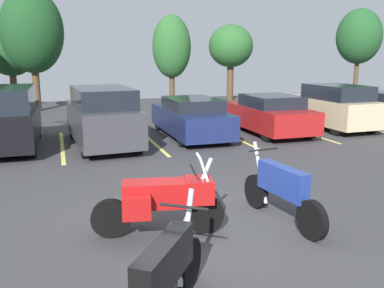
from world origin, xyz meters
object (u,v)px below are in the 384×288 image
car_black (4,118)px  car_red (269,114)px  car_champagne (332,107)px  car_navy (191,117)px  motorcycle_second (165,276)px  motorcycle_third (281,190)px  motorcycle_touring (163,198)px  car_charcoal (102,117)px

car_black → car_red: size_ratio=1.08×
car_black → car_champagne: 12.20m
car_navy → motorcycle_second: bearing=-109.2°
motorcycle_third → motorcycle_touring: bearing=177.2°
motorcycle_second → motorcycle_third: 3.47m
motorcycle_second → car_black: size_ratio=0.41×
motorcycle_second → car_red: (6.65, 10.03, 0.15)m
motorcycle_touring → car_champagne: car_champagne is taller
car_charcoal → car_red: (6.29, 0.34, -0.24)m
car_black → car_champagne: size_ratio=1.06×
motorcycle_touring → motorcycle_second: (-0.56, -2.30, -0.06)m
car_black → car_charcoal: 3.02m
motorcycle_touring → car_red: car_red is taller
car_charcoal → car_champagne: bearing=3.3°
motorcycle_touring → car_navy: (3.03, 8.01, 0.07)m
car_red → car_champagne: bearing=3.8°
car_navy → motorcycle_third: bearing=-96.4°
car_charcoal → car_red: 6.30m
car_black → motorcycle_second: bearing=-75.5°
car_red → car_charcoal: bearing=-176.9°
car_charcoal → car_red: car_charcoal is taller
motorcycle_second → car_champagne: bearing=46.9°
car_charcoal → car_red: size_ratio=1.09×
car_navy → motorcycle_touring: bearing=-110.8°
motorcycle_second → car_champagne: 14.01m
motorcycle_second → car_navy: bearing=70.8°
motorcycle_second → car_black: car_black is taller
motorcycle_touring → motorcycle_second: bearing=-103.6°
car_charcoal → car_navy: size_ratio=0.99×
motorcycle_touring → car_red: bearing=51.8°
car_navy → car_red: (3.06, -0.27, 0.02)m
motorcycle_third → car_champagne: (6.89, 8.03, 0.30)m
motorcycle_second → car_champagne: car_champagne is taller
car_charcoal → car_navy: 3.29m
car_red → motorcycle_third: bearing=-116.9°
motorcycle_touring → car_charcoal: car_charcoal is taller
motorcycle_touring → motorcycle_second: motorcycle_touring is taller
motorcycle_second → car_charcoal: (0.36, 9.69, 0.39)m
motorcycle_touring → motorcycle_second: 2.37m
car_champagne → motorcycle_second: bearing=-133.1°
motorcycle_second → motorcycle_third: motorcycle_third is taller
car_black → car_navy: (6.21, 0.16, -0.29)m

